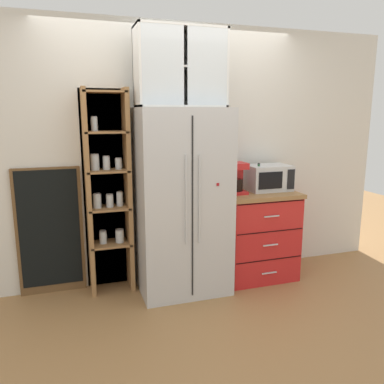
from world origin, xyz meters
The scene contains 11 objects.
ground_plane centered at (0.00, 0.00, 0.00)m, with size 10.49×10.49×0.00m, color #9E7042.
wall_back_cream centered at (0.00, 0.40, 1.27)m, with size 4.81×0.10×2.55m, color silver.
refrigerator centered at (0.00, 0.03, 0.87)m, with size 0.83×0.66×1.74m.
pantry_shelf_column centered at (-0.66, 0.27, 0.98)m, with size 0.45×0.31×1.92m.
counter_cabinet centered at (0.82, 0.07, 0.46)m, with size 0.76×0.59×0.91m.
microwave centered at (0.96, 0.12, 1.04)m, with size 0.44×0.33×0.26m.
coffee_maker centered at (0.57, 0.08, 1.06)m, with size 0.17×0.20×0.31m.
mug_charcoal centered at (0.82, 0.08, 0.95)m, with size 0.12×0.09×0.09m.
bottle_green centered at (0.82, 0.08, 1.04)m, with size 0.06×0.06×0.29m.
upper_cabinet centered at (0.00, 0.08, 2.08)m, with size 0.80×0.32×0.69m.
chalkboard_menu centered at (-1.20, 0.33, 0.61)m, with size 0.60×0.04×1.21m.
Camera 1 is at (-1.00, -3.38, 1.70)m, focal length 36.09 mm.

